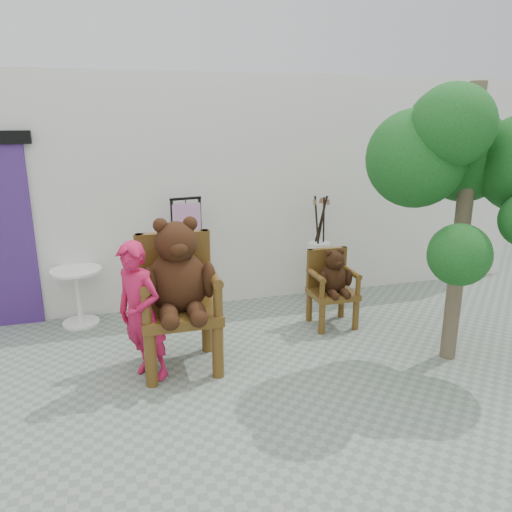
{
  "coord_description": "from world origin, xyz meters",
  "views": [
    {
      "loc": [
        -1.47,
        -3.74,
        2.49
      ],
      "look_at": [
        0.05,
        1.48,
        0.95
      ],
      "focal_mm": 35.0,
      "sensor_mm": 36.0,
      "label": 1
    }
  ],
  "objects_px": {
    "person": "(142,313)",
    "stool_bucket": "(319,255)",
    "cafe_table": "(78,290)",
    "chair_big": "(178,283)",
    "chair_small": "(332,280)",
    "display_stand": "(188,270)",
    "tree": "(472,159)"
  },
  "relations": [
    {
      "from": "person",
      "to": "stool_bucket",
      "type": "height_order",
      "value": "stool_bucket"
    },
    {
      "from": "person",
      "to": "cafe_table",
      "type": "relative_size",
      "value": 1.99
    },
    {
      "from": "chair_big",
      "to": "chair_small",
      "type": "xyz_separation_m",
      "value": [
        1.92,
        0.55,
        -0.32
      ]
    },
    {
      "from": "chair_big",
      "to": "display_stand",
      "type": "height_order",
      "value": "chair_big"
    },
    {
      "from": "chair_small",
      "to": "display_stand",
      "type": "relative_size",
      "value": 0.64
    },
    {
      "from": "display_stand",
      "to": "tree",
      "type": "height_order",
      "value": "tree"
    },
    {
      "from": "cafe_table",
      "to": "tree",
      "type": "distance_m",
      "value": 4.63
    },
    {
      "from": "chair_big",
      "to": "person",
      "type": "bearing_deg",
      "value": -152.15
    },
    {
      "from": "chair_big",
      "to": "person",
      "type": "distance_m",
      "value": 0.46
    },
    {
      "from": "chair_small",
      "to": "tree",
      "type": "xyz_separation_m",
      "value": [
        0.86,
        -1.15,
        1.51
      ]
    },
    {
      "from": "chair_big",
      "to": "person",
      "type": "relative_size",
      "value": 1.11
    },
    {
      "from": "stool_bucket",
      "to": "chair_big",
      "type": "bearing_deg",
      "value": -146.12
    },
    {
      "from": "cafe_table",
      "to": "stool_bucket",
      "type": "distance_m",
      "value": 3.17
    },
    {
      "from": "chair_big",
      "to": "display_stand",
      "type": "relative_size",
      "value": 1.03
    },
    {
      "from": "person",
      "to": "display_stand",
      "type": "xyz_separation_m",
      "value": [
        0.68,
        1.61,
        -0.12
      ]
    },
    {
      "from": "tree",
      "to": "person",
      "type": "bearing_deg",
      "value": 172.63
    },
    {
      "from": "stool_bucket",
      "to": "tree",
      "type": "relative_size",
      "value": 0.52
    },
    {
      "from": "person",
      "to": "tree",
      "type": "distance_m",
      "value": 3.47
    },
    {
      "from": "tree",
      "to": "chair_big",
      "type": "bearing_deg",
      "value": 167.73
    },
    {
      "from": "chair_small",
      "to": "stool_bucket",
      "type": "distance_m",
      "value": 0.89
    },
    {
      "from": "chair_big",
      "to": "cafe_table",
      "type": "height_order",
      "value": "chair_big"
    },
    {
      "from": "cafe_table",
      "to": "display_stand",
      "type": "height_order",
      "value": "display_stand"
    },
    {
      "from": "display_stand",
      "to": "stool_bucket",
      "type": "relative_size",
      "value": 1.04
    },
    {
      "from": "chair_big",
      "to": "cafe_table",
      "type": "distance_m",
      "value": 1.82
    },
    {
      "from": "chair_small",
      "to": "chair_big",
      "type": "bearing_deg",
      "value": -164.04
    },
    {
      "from": "chair_small",
      "to": "person",
      "type": "xyz_separation_m",
      "value": [
        -2.3,
        -0.75,
        0.13
      ]
    },
    {
      "from": "chair_small",
      "to": "stool_bucket",
      "type": "bearing_deg",
      "value": 77.53
    },
    {
      "from": "cafe_table",
      "to": "display_stand",
      "type": "relative_size",
      "value": 0.47
    },
    {
      "from": "person",
      "to": "cafe_table",
      "type": "bearing_deg",
      "value": 159.0
    },
    {
      "from": "chair_big",
      "to": "person",
      "type": "height_order",
      "value": "chair_big"
    },
    {
      "from": "display_stand",
      "to": "tree",
      "type": "relative_size",
      "value": 0.54
    },
    {
      "from": "cafe_table",
      "to": "stool_bucket",
      "type": "xyz_separation_m",
      "value": [
        3.16,
        0.0,
        0.2
      ]
    }
  ]
}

